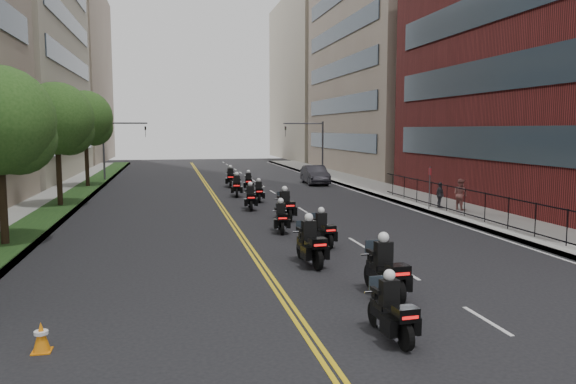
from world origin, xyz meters
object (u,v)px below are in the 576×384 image
object	(u,v)px
motorcycle_5	(285,207)
motorcycle_10	(230,178)
motorcycle_3	(322,231)
traffic_cone	(41,337)
pedestrian_c	(440,195)
motorcycle_4	(281,219)
parked_sedan	(315,175)
pedestrian_b	(460,194)
motorcycle_6	(250,199)
motorcycle_0	(391,312)
motorcycle_7	(259,192)
motorcycle_8	(237,187)
motorcycle_1	(385,272)
motorcycle_9	(248,183)
motorcycle_2	(310,245)

from	to	relation	value
motorcycle_5	motorcycle_10	size ratio (longest dim) A/B	0.99
motorcycle_3	traffic_cone	distance (m)	13.06
pedestrian_c	traffic_cone	size ratio (longest dim) A/B	2.26
motorcycle_4	parked_sedan	bearing A→B (deg)	77.65
parked_sedan	pedestrian_c	world-z (taller)	pedestrian_c
motorcycle_5	pedestrian_b	size ratio (longest dim) A/B	1.36
pedestrian_b	pedestrian_c	bearing A→B (deg)	22.13
motorcycle_6	pedestrian_c	bearing A→B (deg)	-8.39
motorcycle_0	motorcycle_5	distance (m)	17.24
motorcycle_7	motorcycle_8	world-z (taller)	motorcycle_8
motorcycle_1	motorcycle_10	size ratio (longest dim) A/B	1.02
motorcycle_0	motorcycle_8	distance (m)	28.36
parked_sedan	motorcycle_3	bearing A→B (deg)	-101.85
motorcycle_0	motorcycle_1	world-z (taller)	motorcycle_1
pedestrian_b	motorcycle_9	bearing A→B (deg)	21.15
motorcycle_4	motorcycle_1	bearing A→B (deg)	-78.80
motorcycle_6	traffic_cone	size ratio (longest dim) A/B	3.40
motorcycle_0	motorcycle_5	xyz separation A→B (m)	(1.07, 17.21, 0.08)
motorcycle_6	motorcycle_10	size ratio (longest dim) A/B	0.92
motorcycle_7	motorcycle_9	distance (m)	6.68
motorcycle_6	pedestrian_c	xyz separation A→B (m)	(11.05, -2.60, 0.25)
motorcycle_2	motorcycle_3	size ratio (longest dim) A/B	1.15
motorcycle_0	traffic_cone	xyz separation A→B (m)	(-7.72, 0.87, -0.31)
motorcycle_4	motorcycle_6	xyz separation A→B (m)	(-0.35, 7.68, 0.03)
motorcycle_9	motorcycle_10	bearing A→B (deg)	113.56
motorcycle_3	motorcycle_9	bearing A→B (deg)	83.21
motorcycle_5	motorcycle_4	bearing A→B (deg)	-108.10
motorcycle_1	motorcycle_7	xyz separation A→B (m)	(-0.21, 21.96, -0.12)
motorcycle_3	traffic_cone	xyz separation A→B (m)	(-8.95, -9.51, -0.31)
motorcycle_4	motorcycle_5	xyz separation A→B (m)	(0.91, 3.39, 0.08)
motorcycle_4	motorcycle_8	distance (m)	14.55
motorcycle_4	motorcycle_10	xyz separation A→B (m)	(-0.09, 21.35, 0.09)
motorcycle_1	motorcycle_10	world-z (taller)	motorcycle_1
motorcycle_1	motorcycle_7	world-z (taller)	motorcycle_1
parked_sedan	pedestrian_b	world-z (taller)	pedestrian_b
motorcycle_1	traffic_cone	size ratio (longest dim) A/B	3.79
pedestrian_c	motorcycle_0	bearing A→B (deg)	151.92
motorcycle_0	motorcycle_6	world-z (taller)	motorcycle_6
motorcycle_4	pedestrian_b	size ratio (longest dim) A/B	1.20
motorcycle_5	motorcycle_7	world-z (taller)	motorcycle_5
motorcycle_5	motorcycle_7	xyz separation A→B (m)	(-0.19, 7.86, -0.10)
motorcycle_3	motorcycle_10	distance (m)	24.81
motorcycle_0	motorcycle_7	world-z (taller)	motorcycle_0
motorcycle_4	pedestrian_b	world-z (taller)	pedestrian_b
motorcycle_3	motorcycle_5	world-z (taller)	motorcycle_5
motorcycle_3	motorcycle_5	size ratio (longest dim) A/B	0.89
motorcycle_0	traffic_cone	bearing A→B (deg)	169.52
parked_sedan	pedestrian_c	size ratio (longest dim) A/B	3.28
motorcycle_1	motorcycle_9	size ratio (longest dim) A/B	1.13
pedestrian_b	motorcycle_5	bearing A→B (deg)	77.73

